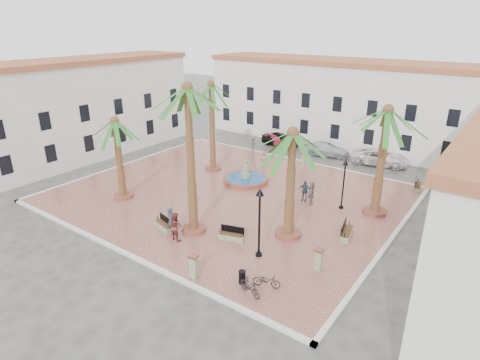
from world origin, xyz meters
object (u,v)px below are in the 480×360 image
(palm_e, at_px, (292,147))
(bench_se, at_px, (232,236))
(bicycle_a, at_px, (267,280))
(car_white, at_px, (380,157))
(bench_ne, at_px, (417,187))
(cyclist_a, at_px, (171,221))
(bollard_e, at_px, (319,259))
(bicycle_b, at_px, (250,287))
(cyclist_b, at_px, (175,226))
(pedestrian_fountain_a, at_px, (264,159))
(bench_s, at_px, (164,225))
(pedestrian_north, at_px, (254,144))
(palm_s, at_px, (188,104))
(bollard_se, at_px, (194,266))
(bench_e, at_px, (346,233))
(car_black, at_px, (280,139))
(litter_bin, at_px, (242,277))
(pedestrian_east, at_px, (311,193))
(lamppost_e, at_px, (344,176))
(palm_sw, at_px, (116,131))
(palm_nw, at_px, (211,94))
(car_red, at_px, (278,140))
(car_silver, at_px, (326,149))
(bollard_n, at_px, (304,159))
(palm_ne, at_px, (386,123))
(lamppost_s, at_px, (260,211))
(fountain, at_px, (246,179))

(palm_e, height_order, bench_se, palm_e)
(bicycle_a, height_order, car_white, car_white)
(bench_ne, relative_size, cyclist_a, 0.92)
(bollard_e, distance_m, bicycle_b, 4.54)
(cyclist_b, xyz_separation_m, pedestrian_fountain_a, (-2.94, 15.10, -0.15))
(bench_s, relative_size, pedestrian_north, 0.94)
(bench_s, distance_m, bicycle_a, 9.28)
(palm_s, xyz_separation_m, cyclist_b, (-0.16, -1.54, -7.69))
(bollard_se, bearing_deg, bench_e, 60.79)
(pedestrian_fountain_a, distance_m, car_black, 8.07)
(bench_e, distance_m, litter_bin, 8.50)
(bollard_se, height_order, pedestrian_east, pedestrian_east)
(lamppost_e, height_order, pedestrian_east, lamppost_e)
(palm_sw, xyz_separation_m, pedestrian_east, (12.81, 7.78, -4.60))
(car_white, bearing_deg, cyclist_a, 151.74)
(palm_nw, bearing_deg, bench_s, -66.69)
(cyclist_a, xyz_separation_m, bicycle_b, (7.90, -2.25, -0.49))
(cyclist_a, height_order, car_red, cyclist_a)
(litter_bin, height_order, car_silver, car_silver)
(palm_sw, xyz_separation_m, bollard_se, (11.96, -4.77, -4.81))
(bench_ne, distance_m, bollard_n, 10.49)
(palm_ne, distance_m, bench_s, 16.75)
(pedestrian_fountain_a, distance_m, car_silver, 8.05)
(bench_se, xyz_separation_m, car_silver, (-2.66, 20.36, 0.30))
(bollard_e, height_order, car_black, car_black)
(bench_se, bearing_deg, car_white, 65.01)
(palm_ne, distance_m, lamppost_s, 11.27)
(pedestrian_east, height_order, car_black, pedestrian_east)
(bench_s, bearing_deg, bicycle_a, 6.46)
(palm_sw, distance_m, car_white, 25.41)
(car_red, distance_m, car_silver, 6.12)
(palm_e, bearing_deg, lamppost_e, 78.58)
(bicycle_a, xyz_separation_m, car_black, (-13.03, 23.57, 0.21))
(palm_e, distance_m, lamppost_e, 7.07)
(palm_s, bearing_deg, palm_sw, 174.49)
(bench_se, xyz_separation_m, bicycle_a, (4.52, -2.92, 0.15))
(pedestrian_fountain_a, bearing_deg, pedestrian_north, 99.05)
(palm_nw, height_order, pedestrian_east, palm_nw)
(lamppost_s, bearing_deg, bench_e, 56.94)
(bench_e, bearing_deg, car_silver, 16.29)
(bicycle_a, bearing_deg, bench_e, -29.04)
(fountain, distance_m, bicycle_b, 15.80)
(bollard_n, relative_size, litter_bin, 1.89)
(palm_e, xyz_separation_m, bollard_n, (-5.48, 12.79, -5.40))
(litter_bin, bearing_deg, bollard_n, 107.79)
(pedestrian_fountain_a, xyz_separation_m, car_white, (8.84, 7.81, -0.19))
(car_silver, bearing_deg, bench_ne, -125.78)
(palm_nw, distance_m, car_black, 12.92)
(bench_e, bearing_deg, palm_nw, 59.88)
(fountain, height_order, bicycle_b, fountain)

